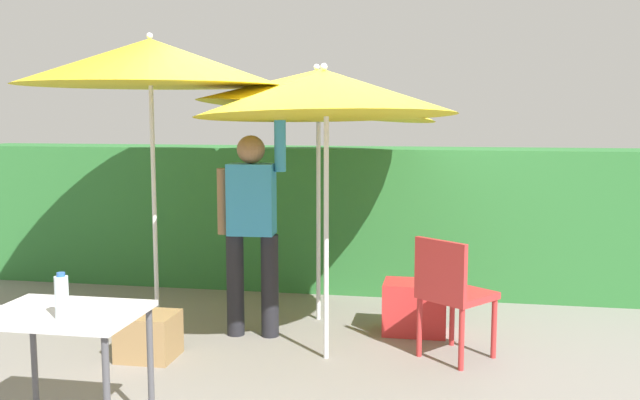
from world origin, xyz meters
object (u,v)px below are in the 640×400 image
object	(u,v)px
person_vendor	(252,220)
bottle_water	(62,297)
umbrella_yellow	(325,93)
umbrella_rainbow	(317,91)
folding_table	(65,327)
crate_cardboard	(149,336)
chair_plastic	(451,290)
cooler_box	(415,307)
umbrella_orange	(150,62)

from	to	relation	value
person_vendor	bottle_water	distance (m)	2.14
umbrella_yellow	umbrella_rainbow	bearing A→B (deg)	103.46
umbrella_yellow	folding_table	size ratio (longest dim) A/B	2.67
umbrella_rainbow	folding_table	bearing A→B (deg)	-109.80
crate_cardboard	person_vendor	bearing A→B (deg)	47.00
umbrella_rainbow	person_vendor	bearing A→B (deg)	-127.95
umbrella_yellow	chair_plastic	distance (m)	1.66
umbrella_rainbow	bottle_water	world-z (taller)	umbrella_rainbow
chair_plastic	cooler_box	size ratio (longest dim) A/B	1.77
umbrella_orange	umbrella_yellow	bearing A→B (deg)	-16.65
cooler_box	bottle_water	size ratio (longest dim) A/B	2.09
umbrella_yellow	cooler_box	world-z (taller)	umbrella_yellow
umbrella_rainbow	chair_plastic	world-z (taller)	umbrella_rainbow
chair_plastic	umbrella_orange	bearing A→B (deg)	172.68
person_vendor	crate_cardboard	bearing A→B (deg)	-133.00
crate_cardboard	umbrella_rainbow	bearing A→B (deg)	49.22
umbrella_yellow	cooler_box	distance (m)	1.94
umbrella_orange	umbrella_yellow	distance (m)	1.56
umbrella_rainbow	person_vendor	distance (m)	1.23
umbrella_yellow	crate_cardboard	world-z (taller)	umbrella_yellow
crate_cardboard	umbrella_orange	bearing A→B (deg)	108.01
chair_plastic	folding_table	size ratio (longest dim) A/B	1.11
person_vendor	folding_table	size ratio (longest dim) A/B	2.35
crate_cardboard	bottle_water	bearing A→B (deg)	-82.62
person_vendor	umbrella_rainbow	bearing A→B (deg)	52.05
umbrella_orange	umbrella_yellow	size ratio (longest dim) A/B	1.12
umbrella_yellow	umbrella_orange	bearing A→B (deg)	163.35
person_vendor	chair_plastic	bearing A→B (deg)	-10.50
folding_table	umbrella_yellow	bearing A→B (deg)	53.60
umbrella_orange	chair_plastic	distance (m)	2.91
umbrella_yellow	bottle_water	distance (m)	2.25
person_vendor	folding_table	distance (m)	2.05
crate_cardboard	folding_table	size ratio (longest dim) A/B	0.49
crate_cardboard	bottle_water	world-z (taller)	bottle_water
umbrella_yellow	crate_cardboard	size ratio (longest dim) A/B	5.40
person_vendor	cooler_box	size ratio (longest dim) A/B	3.74
umbrella_rainbow	cooler_box	xyz separation A→B (m)	(0.85, -0.25, -1.75)
folding_table	bottle_water	size ratio (longest dim) A/B	3.33
umbrella_rainbow	cooler_box	bearing A→B (deg)	-16.30
crate_cardboard	chair_plastic	bearing A→B (deg)	9.45
umbrella_orange	bottle_water	size ratio (longest dim) A/B	9.99
umbrella_yellow	crate_cardboard	bearing A→B (deg)	-170.03
person_vendor	chair_plastic	size ratio (longest dim) A/B	2.11
umbrella_orange	person_vendor	world-z (taller)	umbrella_orange
umbrella_orange	umbrella_yellow	world-z (taller)	umbrella_orange
cooler_box	bottle_water	xyz separation A→B (m)	(-1.69, -2.39, 0.63)
umbrella_yellow	crate_cardboard	distance (m)	2.16
umbrella_rainbow	crate_cardboard	bearing A→B (deg)	-130.78
umbrella_rainbow	crate_cardboard	distance (m)	2.39
chair_plastic	cooler_box	bearing A→B (deg)	115.59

